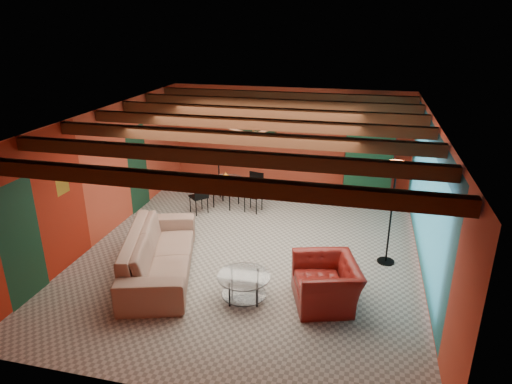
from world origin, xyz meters
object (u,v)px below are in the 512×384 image
(floor_lamp, at_px, (391,214))
(potted_plant, at_px, (374,107))
(armchair, at_px, (326,283))
(armoire, at_px, (369,156))
(coffee_table, at_px, (244,287))
(vase, at_px, (225,166))
(dining_table, at_px, (226,188))
(sofa, at_px, (160,252))

(floor_lamp, xyz_separation_m, potted_plant, (-0.42, 3.68, 1.32))
(armchair, bearing_deg, armoire, 156.23)
(coffee_table, xyz_separation_m, vase, (-1.48, 3.81, 0.83))
(armchair, distance_m, potted_plant, 5.66)
(floor_lamp, height_order, potted_plant, potted_plant)
(armchair, bearing_deg, coffee_table, -97.87)
(dining_table, bearing_deg, vase, 0.00)
(floor_lamp, bearing_deg, armchair, -122.38)
(armoire, relative_size, potted_plant, 4.27)
(vase, bearing_deg, sofa, -94.08)
(dining_table, height_order, potted_plant, potted_plant)
(potted_plant, relative_size, vase, 2.47)
(armoire, height_order, floor_lamp, armoire)
(coffee_table, distance_m, floor_lamp, 3.07)
(armchair, xyz_separation_m, dining_table, (-2.81, 3.58, 0.11))
(vase, bearing_deg, potted_plant, 26.50)
(coffee_table, height_order, floor_lamp, floor_lamp)
(floor_lamp, distance_m, potted_plant, 3.93)
(armchair, height_order, potted_plant, potted_plant)
(coffee_table, relative_size, potted_plant, 1.81)
(vase, bearing_deg, coffee_table, -68.79)
(potted_plant, bearing_deg, floor_lamp, -83.45)
(sofa, relative_size, floor_lamp, 1.40)
(vase, bearing_deg, floor_lamp, -27.40)
(coffee_table, distance_m, vase, 4.17)
(coffee_table, bearing_deg, vase, 111.21)
(armoire, height_order, vase, armoire)
(dining_table, height_order, floor_lamp, floor_lamp)
(armchair, relative_size, coffee_table, 1.28)
(sofa, height_order, floor_lamp, floor_lamp)
(armchair, height_order, floor_lamp, floor_lamp)
(potted_plant, bearing_deg, coffee_table, -109.28)
(floor_lamp, bearing_deg, dining_table, 152.60)
(coffee_table, height_order, armoire, armoire)
(floor_lamp, bearing_deg, armoire, 96.55)
(coffee_table, bearing_deg, floor_lamp, 37.84)
(floor_lamp, bearing_deg, potted_plant, 96.55)
(armchair, xyz_separation_m, coffee_table, (-1.33, -0.22, -0.14))
(coffee_table, distance_m, potted_plant, 6.20)
(sofa, distance_m, armoire, 6.25)
(armoire, relative_size, vase, 10.53)
(dining_table, xyz_separation_m, potted_plant, (3.40, 1.70, 1.85))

